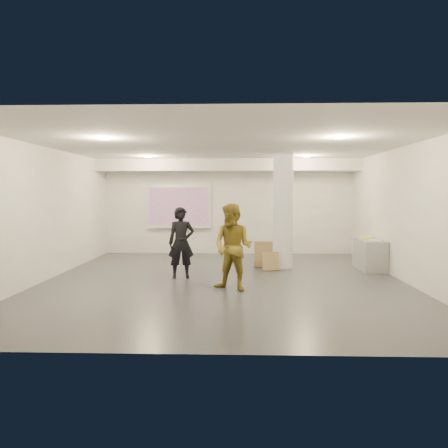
{
  "coord_description": "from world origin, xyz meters",
  "views": [
    {
      "loc": [
        0.33,
        -9.67,
        1.95
      ],
      "look_at": [
        0.0,
        0.4,
        1.25
      ],
      "focal_mm": 35.0,
      "sensor_mm": 36.0,
      "label": 1
    }
  ],
  "objects_px": {
    "credenza": "(370,254)",
    "woman": "(181,243)",
    "man": "(233,247)",
    "column": "(283,211)",
    "projection_screen": "(179,207)"
  },
  "relations": [
    {
      "from": "credenza",
      "to": "woman",
      "type": "height_order",
      "value": "woman"
    },
    {
      "from": "credenza",
      "to": "man",
      "type": "xyz_separation_m",
      "value": [
        -3.49,
        -2.55,
        0.49
      ]
    },
    {
      "from": "man",
      "to": "column",
      "type": "bearing_deg",
      "value": 90.11
    },
    {
      "from": "column",
      "to": "woman",
      "type": "distance_m",
      "value": 2.98
    },
    {
      "from": "credenza",
      "to": "woman",
      "type": "bearing_deg",
      "value": -163.37
    },
    {
      "from": "projection_screen",
      "to": "credenza",
      "type": "distance_m",
      "value": 6.14
    },
    {
      "from": "column",
      "to": "credenza",
      "type": "height_order",
      "value": "column"
    },
    {
      "from": "credenza",
      "to": "man",
      "type": "bearing_deg",
      "value": -142.78
    },
    {
      "from": "column",
      "to": "woman",
      "type": "xyz_separation_m",
      "value": [
        -2.48,
        -1.51,
        -0.68
      ]
    },
    {
      "from": "column",
      "to": "woman",
      "type": "height_order",
      "value": "column"
    },
    {
      "from": "column",
      "to": "credenza",
      "type": "xyz_separation_m",
      "value": [
        2.22,
        -0.2,
        -1.11
      ]
    },
    {
      "from": "credenza",
      "to": "woman",
      "type": "distance_m",
      "value": 4.9
    },
    {
      "from": "column",
      "to": "projection_screen",
      "type": "xyz_separation_m",
      "value": [
        -3.1,
        2.65,
        0.03
      ]
    },
    {
      "from": "column",
      "to": "credenza",
      "type": "bearing_deg",
      "value": -5.24
    },
    {
      "from": "credenza",
      "to": "woman",
      "type": "xyz_separation_m",
      "value": [
        -4.7,
        -1.31,
        0.43
      ]
    }
  ]
}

